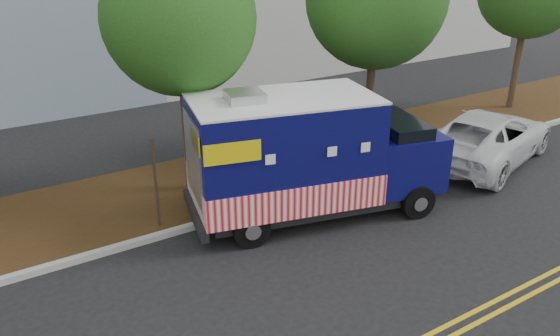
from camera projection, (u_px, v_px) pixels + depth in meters
ground at (275, 237)px, 13.08m from camera, size 120.00×120.00×0.00m
curb at (246, 211)px, 14.14m from camera, size 120.00×0.18×0.15m
mulch_strip at (211, 182)px, 15.77m from camera, size 120.00×4.00×0.15m
tree_b at (179, 19)px, 13.40m from camera, size 3.82×3.82×6.67m
sign_post at (156, 186)px, 12.88m from camera, size 0.06×0.06×2.40m
food_truck at (305, 159)px, 13.53m from camera, size 6.80×3.77×3.40m
white_car at (487, 136)px, 17.20m from camera, size 6.21×4.15×1.58m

